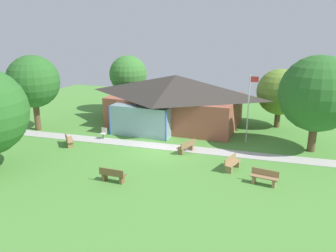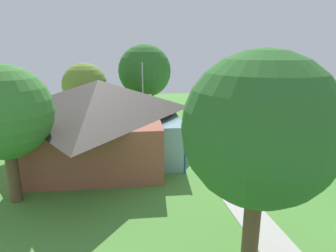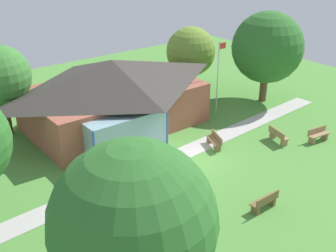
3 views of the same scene
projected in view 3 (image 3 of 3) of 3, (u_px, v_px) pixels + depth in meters
The scene contains 14 objects.
ground_plane at pixel (194, 159), 23.56m from camera, with size 44.00×44.00×0.00m, color #54933D.
pavilion at pixel (113, 93), 26.66m from camera, with size 11.57×8.57×4.38m.
footpath at pixel (184, 153), 24.16m from camera, with size 25.11×1.30×0.03m, color #BCB7B2.
flagpole at pixel (218, 75), 28.25m from camera, with size 0.64×0.08×5.11m.
bench_mid_left at pixel (102, 206), 18.83m from camera, with size 1.33×1.41×0.84m.
bench_rear_near_path at pixel (215, 141), 24.69m from camera, with size 0.96×1.56×0.84m.
bench_front_center at pixel (265, 202), 19.10m from camera, with size 1.50×0.44×0.84m.
bench_lawn_far_right at pixel (318, 135), 25.41m from camera, with size 1.55×0.64×0.84m.
bench_mid_right at pixel (278, 136), 25.29m from camera, with size 0.81×1.56×0.84m.
patio_chair_west at pixel (107, 174), 21.30m from camera, with size 0.45×0.45×0.86m.
tree_behind_pavilion_left at pixel (0, 77), 24.89m from camera, with size 3.70×3.70×5.64m.
tree_lawn_corner at pixel (133, 222), 12.65m from camera, with size 5.19×5.19×6.22m.
tree_east_hedge at pixel (267, 48), 30.00m from camera, with size 5.11×5.11×6.62m.
tree_behind_pavilion_right at pixel (191, 52), 32.79m from camera, with size 3.85×3.85×5.00m.
Camera 3 is at (-13.83, -15.35, 11.57)m, focal length 45.00 mm.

